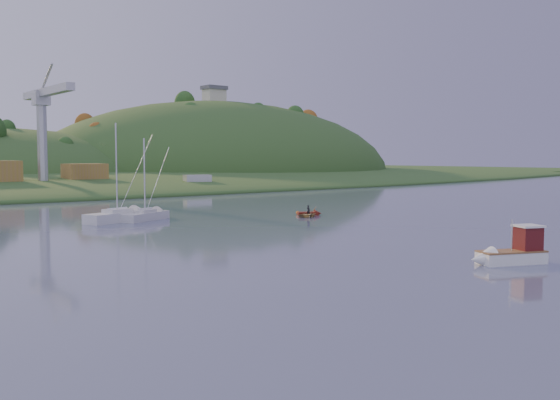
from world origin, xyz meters
TOP-DOWN VIEW (x-y plane):
  - hill_right at (95.00, 195.00)m, footprint 150.00×130.00m
  - hilltop_house at (95.00, 195.00)m, footprint 9.00×7.00m
  - wharf at (5.00, 122.00)m, footprint 42.00×16.00m
  - shed_east at (13.00, 124.00)m, footprint 9.00×7.00m
  - dock_crane at (2.00, 118.39)m, footprint 3.20×28.00m
  - fishing_boat at (-0.22, 5.74)m, footprint 6.37×4.09m
  - sailboat_near at (-7.12, 52.39)m, footprint 7.76×5.44m
  - sailboat_far at (-10.65, 52.89)m, footprint 9.25×5.40m
  - canoe at (12.02, 42.61)m, footprint 3.36×2.60m
  - paddler at (12.02, 42.61)m, footprint 0.40×0.55m
  - red_tender at (14.28, 44.32)m, footprint 3.52×2.59m
  - work_vessel at (34.21, 108.00)m, footprint 15.27×8.00m
  - buoy_1 at (13.29, 46.33)m, footprint 0.50×0.50m
  - buoy_3 at (-6.53, 52.95)m, footprint 0.50×0.50m

SIDE VIEW (x-z plane):
  - hill_right at x=95.00m, z-range -30.00..30.00m
  - red_tender at x=14.28m, z-range -0.33..0.81m
  - buoy_1 at x=13.29m, z-range 0.00..0.50m
  - buoy_3 at x=-6.53m, z-range 0.00..0.50m
  - canoe at x=12.02m, z-range 0.00..0.64m
  - sailboat_near at x=-7.12m, z-range -4.55..5.93m
  - paddler at x=12.02m, z-range 0.00..1.40m
  - sailboat_far at x=-10.65m, z-range -5.36..6.93m
  - fishing_boat at x=-0.22m, z-range -1.09..2.81m
  - wharf at x=5.00m, z-range 0.00..2.40m
  - work_vessel at x=34.21m, z-range -0.54..3.20m
  - shed_east at x=13.00m, z-range 2.40..6.40m
  - dock_crane at x=2.00m, z-range 7.02..27.32m
  - hilltop_house at x=95.00m, z-range 30.18..36.63m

